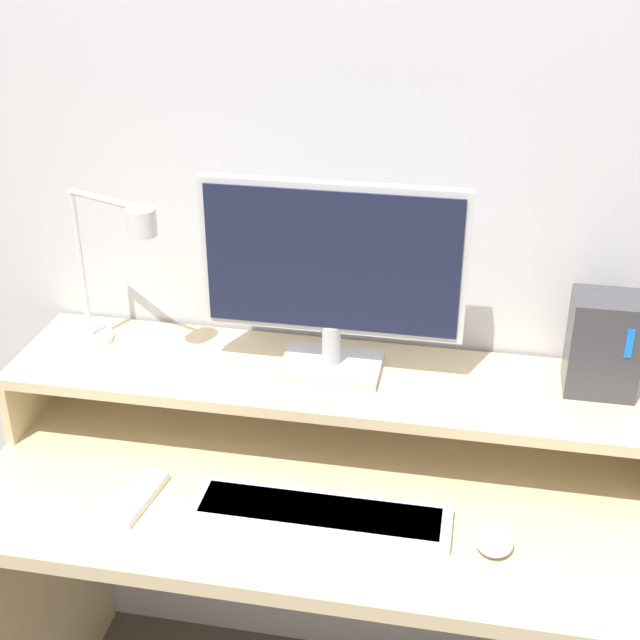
% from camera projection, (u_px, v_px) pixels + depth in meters
% --- Properties ---
extents(wall_back, '(6.00, 0.05, 2.50)m').
position_uv_depth(wall_back, '(350.00, 159.00, 1.69)').
color(wall_back, silver).
rests_on(wall_back, ground_plane).
extents(desk, '(1.25, 0.57, 0.73)m').
position_uv_depth(desk, '(318.00, 569.00, 1.74)').
color(desk, beige).
rests_on(desk, ground_plane).
extents(monitor_shelf, '(1.25, 0.28, 0.15)m').
position_uv_depth(monitor_shelf, '(333.00, 383.00, 1.71)').
color(monitor_shelf, beige).
rests_on(monitor_shelf, desk).
extents(monitor, '(0.49, 0.14, 0.38)m').
position_uv_depth(monitor, '(332.00, 272.00, 1.62)').
color(monitor, '#BCBCC1').
rests_on(monitor, monitor_shelf).
extents(desk_lamp, '(0.24, 0.14, 0.33)m').
position_uv_depth(desk_lamp, '(113.00, 265.00, 1.69)').
color(desk_lamp, silver).
rests_on(desk_lamp, monitor_shelf).
extents(router_dock, '(0.13, 0.10, 0.19)m').
position_uv_depth(router_dock, '(604.00, 344.00, 1.61)').
color(router_dock, '#3D3D42').
rests_on(router_dock, monitor_shelf).
extents(keyboard, '(0.46, 0.11, 0.02)m').
position_uv_depth(keyboard, '(320.00, 513.00, 1.55)').
color(keyboard, silver).
rests_on(keyboard, desk).
extents(mouse, '(0.06, 0.08, 0.03)m').
position_uv_depth(mouse, '(494.00, 541.00, 1.48)').
color(mouse, silver).
rests_on(mouse, desk).
extents(remote_control, '(0.07, 0.16, 0.02)m').
position_uv_depth(remote_control, '(138.00, 497.00, 1.59)').
color(remote_control, white).
rests_on(remote_control, desk).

